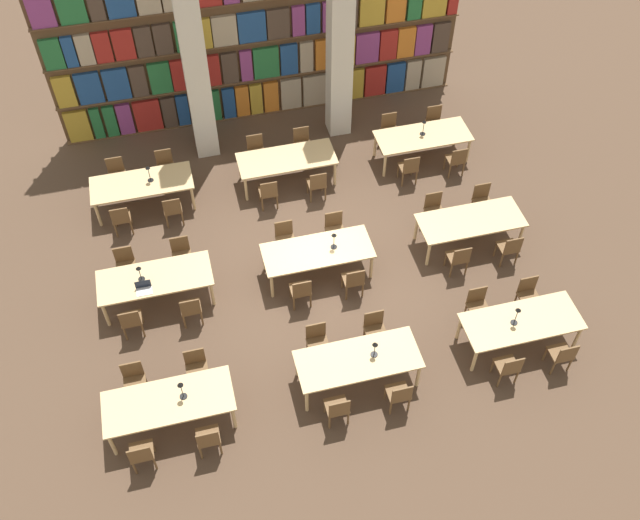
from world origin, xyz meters
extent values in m
plane|color=#4C3828|center=(0.00, 0.00, 0.00)|extent=(40.00, 40.00, 0.00)
cube|color=brown|center=(0.00, 5.90, 2.75)|extent=(10.56, 0.06, 5.50)
cube|color=brown|center=(0.00, 5.90, 0.01)|extent=(10.56, 0.35, 0.03)
cube|color=#B7932D|center=(-4.89, 5.86, 0.49)|extent=(0.58, 0.20, 0.92)
cube|color=#236B38|center=(-4.41, 5.86, 0.49)|extent=(0.25, 0.20, 0.92)
cube|color=#236B38|center=(-4.07, 5.86, 0.49)|extent=(0.29, 0.20, 0.92)
cube|color=#84387A|center=(-3.69, 5.86, 0.49)|extent=(0.37, 0.20, 0.92)
cube|color=maroon|center=(-3.10, 5.86, 0.49)|extent=(0.68, 0.20, 0.92)
cube|color=#47382D|center=(-2.55, 5.86, 0.49)|extent=(0.35, 0.20, 0.92)
cube|color=navy|center=(-2.18, 5.86, 0.49)|extent=(0.31, 0.20, 0.92)
cube|color=#47382D|center=(-1.79, 5.86, 0.49)|extent=(0.35, 0.20, 0.92)
cube|color=#236B38|center=(-1.39, 5.86, 0.49)|extent=(0.40, 0.20, 0.92)
cube|color=navy|center=(-0.96, 5.86, 0.49)|extent=(0.32, 0.20, 0.92)
cube|color=orange|center=(-0.59, 5.86, 0.49)|extent=(0.35, 0.20, 0.92)
cube|color=#B7932D|center=(-0.22, 5.86, 0.49)|extent=(0.32, 0.20, 0.92)
cube|color=orange|center=(0.19, 5.86, 0.49)|extent=(0.39, 0.20, 0.92)
cube|color=tan|center=(0.74, 5.86, 0.49)|extent=(0.55, 0.20, 0.92)
cube|color=tan|center=(1.43, 5.86, 0.49)|extent=(0.70, 0.20, 0.92)
cube|color=orange|center=(2.12, 5.86, 0.49)|extent=(0.63, 0.20, 0.92)
cube|color=#B7932D|center=(2.62, 5.86, 0.49)|extent=(0.31, 0.20, 0.92)
cube|color=maroon|center=(3.12, 5.86, 0.49)|extent=(0.58, 0.20, 0.92)
cube|color=navy|center=(3.71, 5.86, 0.49)|extent=(0.51, 0.20, 0.92)
cube|color=tan|center=(4.22, 5.86, 0.49)|extent=(0.41, 0.20, 0.92)
cube|color=tan|center=(4.82, 5.86, 0.49)|extent=(0.63, 0.20, 0.92)
cube|color=brown|center=(0.00, 5.90, 1.11)|extent=(10.56, 0.35, 0.03)
cube|color=#B7932D|center=(-4.95, 5.86, 1.56)|extent=(0.46, 0.20, 0.87)
cube|color=navy|center=(-4.35, 5.86, 1.56)|extent=(0.61, 0.20, 0.87)
cube|color=navy|center=(-3.68, 5.86, 1.56)|extent=(0.61, 0.20, 0.87)
cube|color=#47382D|center=(-3.14, 5.86, 1.56)|extent=(0.39, 0.20, 0.87)
cube|color=#236B38|center=(-2.60, 5.86, 1.56)|extent=(0.54, 0.20, 0.87)
cube|color=maroon|center=(-2.06, 5.86, 1.56)|extent=(0.50, 0.20, 0.87)
cube|color=maroon|center=(-1.41, 5.86, 1.56)|extent=(0.66, 0.20, 0.87)
cube|color=#47382D|center=(-0.83, 5.86, 1.56)|extent=(0.40, 0.20, 0.87)
cube|color=#84387A|center=(-0.41, 5.86, 1.56)|extent=(0.30, 0.20, 0.87)
cube|color=#236B38|center=(0.12, 5.86, 1.56)|extent=(0.66, 0.20, 0.87)
cube|color=navy|center=(0.72, 5.86, 1.56)|extent=(0.45, 0.20, 0.87)
cube|color=tan|center=(1.18, 5.86, 1.56)|extent=(0.34, 0.20, 0.87)
cube|color=orange|center=(1.70, 5.86, 1.56)|extent=(0.54, 0.20, 0.87)
cube|color=#B7932D|center=(2.27, 5.86, 1.56)|extent=(0.45, 0.20, 0.87)
cube|color=#84387A|center=(2.84, 5.86, 1.56)|extent=(0.62, 0.20, 0.87)
cube|color=maroon|center=(3.42, 5.86, 1.56)|extent=(0.47, 0.20, 0.87)
cube|color=orange|center=(3.91, 5.86, 1.56)|extent=(0.48, 0.20, 0.87)
cube|color=#84387A|center=(4.40, 5.86, 1.56)|extent=(0.44, 0.20, 0.87)
cube|color=#47382D|center=(4.90, 5.86, 1.56)|extent=(0.46, 0.20, 0.87)
cube|color=brown|center=(0.00, 5.90, 2.22)|extent=(10.56, 0.35, 0.03)
cube|color=#236B38|center=(-4.95, 5.86, 2.63)|extent=(0.47, 0.20, 0.80)
cube|color=navy|center=(-4.55, 5.86, 2.63)|extent=(0.27, 0.20, 0.80)
cube|color=tan|center=(-4.20, 5.86, 2.63)|extent=(0.37, 0.20, 0.80)
cube|color=maroon|center=(-3.79, 5.86, 2.63)|extent=(0.40, 0.20, 0.80)
cube|color=maroon|center=(-3.29, 5.86, 2.63)|extent=(0.49, 0.20, 0.80)
cube|color=#47382D|center=(-2.81, 5.86, 2.63)|extent=(0.40, 0.20, 0.80)
cube|color=#47382D|center=(-2.36, 5.86, 2.63)|extent=(0.42, 0.20, 0.80)
cube|color=#236B38|center=(-1.87, 5.86, 2.63)|extent=(0.40, 0.20, 0.80)
cube|color=#B7932D|center=(-1.42, 5.86, 2.63)|extent=(0.46, 0.20, 0.80)
cube|color=tan|center=(-0.86, 5.86, 2.63)|extent=(0.61, 0.20, 0.80)
cube|color=navy|center=(-0.18, 5.86, 2.63)|extent=(0.69, 0.20, 0.80)
cube|color=#47382D|center=(0.48, 5.86, 2.63)|extent=(0.57, 0.20, 0.80)
cube|color=#84387A|center=(0.99, 5.86, 2.63)|extent=(0.32, 0.20, 0.80)
cube|color=navy|center=(1.37, 5.86, 2.63)|extent=(0.35, 0.20, 0.80)
cube|color=#84387A|center=(1.84, 5.86, 2.63)|extent=(0.46, 0.20, 0.80)
cube|color=#47382D|center=(2.32, 5.86, 2.63)|extent=(0.39, 0.20, 0.80)
cube|color=#B7932D|center=(2.90, 5.86, 2.63)|extent=(0.65, 0.20, 0.80)
cube|color=orange|center=(3.55, 5.86, 2.63)|extent=(0.50, 0.20, 0.80)
cube|color=#236B38|center=(4.04, 5.86, 2.63)|extent=(0.36, 0.20, 0.80)
cube|color=#B7932D|center=(4.59, 5.86, 2.63)|extent=(0.64, 0.20, 0.80)
cube|color=#84387A|center=(-4.90, 5.86, 3.75)|extent=(0.56, 0.20, 0.84)
cube|color=#236B38|center=(-4.23, 5.86, 3.75)|extent=(0.62, 0.20, 0.84)
cube|color=#47382D|center=(-3.69, 5.86, 3.75)|extent=(0.34, 0.20, 0.84)
cube|color=beige|center=(-1.75, 4.66, 3.00)|extent=(0.56, 0.56, 6.00)
cube|color=beige|center=(1.75, 4.66, 3.00)|extent=(0.56, 0.56, 6.00)
cube|color=tan|center=(-3.51, -2.93, 0.73)|extent=(2.36, 0.97, 0.04)
cylinder|color=tan|center=(-4.61, -3.33, 0.36)|extent=(0.07, 0.07, 0.71)
cylinder|color=tan|center=(-2.40, -3.33, 0.36)|extent=(0.07, 0.07, 0.71)
cylinder|color=tan|center=(-4.61, -2.53, 0.36)|extent=(0.07, 0.07, 0.71)
cylinder|color=tan|center=(-2.40, -2.53, 0.36)|extent=(0.07, 0.07, 0.71)
cylinder|color=brown|center=(-4.28, -3.46, 0.21)|extent=(0.04, 0.04, 0.42)
cylinder|color=brown|center=(-3.92, -3.46, 0.21)|extent=(0.04, 0.04, 0.42)
cylinder|color=brown|center=(-4.28, -3.80, 0.21)|extent=(0.04, 0.04, 0.42)
cylinder|color=brown|center=(-3.92, -3.80, 0.21)|extent=(0.04, 0.04, 0.42)
cube|color=brown|center=(-4.10, -3.63, 0.44)|extent=(0.42, 0.40, 0.04)
cube|color=brown|center=(-4.10, -3.82, 0.67)|extent=(0.40, 0.03, 0.42)
cylinder|color=brown|center=(-3.92, -2.40, 0.21)|extent=(0.04, 0.04, 0.42)
cylinder|color=brown|center=(-4.28, -2.40, 0.21)|extent=(0.04, 0.04, 0.42)
cylinder|color=brown|center=(-3.92, -2.06, 0.21)|extent=(0.04, 0.04, 0.42)
cylinder|color=brown|center=(-4.28, -2.06, 0.21)|extent=(0.04, 0.04, 0.42)
cube|color=brown|center=(-4.10, -2.23, 0.44)|extent=(0.42, 0.40, 0.04)
cube|color=brown|center=(-4.10, -2.04, 0.67)|extent=(0.40, 0.03, 0.42)
cylinder|color=brown|center=(-3.10, -3.46, 0.21)|extent=(0.04, 0.04, 0.42)
cylinder|color=brown|center=(-2.74, -3.46, 0.21)|extent=(0.04, 0.04, 0.42)
cylinder|color=brown|center=(-3.10, -3.80, 0.21)|extent=(0.04, 0.04, 0.42)
cylinder|color=brown|center=(-2.74, -3.80, 0.21)|extent=(0.04, 0.04, 0.42)
cube|color=brown|center=(-2.92, -3.63, 0.44)|extent=(0.42, 0.40, 0.04)
cube|color=brown|center=(-2.92, -3.82, 0.67)|extent=(0.40, 0.03, 0.42)
cylinder|color=brown|center=(-2.74, -2.40, 0.21)|extent=(0.04, 0.04, 0.42)
cylinder|color=brown|center=(-3.10, -2.40, 0.21)|extent=(0.04, 0.04, 0.42)
cylinder|color=brown|center=(-2.74, -2.06, 0.21)|extent=(0.04, 0.04, 0.42)
cylinder|color=brown|center=(-3.10, -2.06, 0.21)|extent=(0.04, 0.04, 0.42)
cube|color=brown|center=(-2.92, -2.23, 0.44)|extent=(0.42, 0.40, 0.04)
cube|color=brown|center=(-2.92, -2.04, 0.67)|extent=(0.40, 0.03, 0.42)
cylinder|color=black|center=(-3.22, -2.91, 0.76)|extent=(0.14, 0.14, 0.01)
cylinder|color=black|center=(-3.22, -2.91, 0.96)|extent=(0.02, 0.02, 0.38)
cone|color=black|center=(-3.22, -2.91, 1.18)|extent=(0.11, 0.11, 0.07)
cube|color=tan|center=(0.08, -2.92, 0.73)|extent=(2.36, 0.97, 0.04)
cylinder|color=tan|center=(-1.02, -3.32, 0.36)|extent=(0.07, 0.07, 0.71)
cylinder|color=tan|center=(1.18, -3.32, 0.36)|extent=(0.07, 0.07, 0.71)
cylinder|color=tan|center=(-1.02, -2.51, 0.36)|extent=(0.07, 0.07, 0.71)
cylinder|color=tan|center=(1.18, -2.51, 0.36)|extent=(0.07, 0.07, 0.71)
cylinder|color=brown|center=(-0.71, -3.45, 0.21)|extent=(0.04, 0.04, 0.42)
cylinder|color=brown|center=(-0.35, -3.45, 0.21)|extent=(0.04, 0.04, 0.42)
cylinder|color=brown|center=(-0.71, -3.79, 0.21)|extent=(0.04, 0.04, 0.42)
cylinder|color=brown|center=(-0.35, -3.79, 0.21)|extent=(0.04, 0.04, 0.42)
cube|color=brown|center=(-0.53, -3.62, 0.44)|extent=(0.42, 0.40, 0.04)
cube|color=brown|center=(-0.53, -3.81, 0.67)|extent=(0.40, 0.03, 0.42)
cylinder|color=brown|center=(-0.35, -2.38, 0.21)|extent=(0.04, 0.04, 0.42)
cylinder|color=brown|center=(-0.71, -2.38, 0.21)|extent=(0.04, 0.04, 0.42)
cylinder|color=brown|center=(-0.35, -2.04, 0.21)|extent=(0.04, 0.04, 0.42)
cylinder|color=brown|center=(-0.71, -2.04, 0.21)|extent=(0.04, 0.04, 0.42)
cube|color=brown|center=(-0.53, -2.21, 0.44)|extent=(0.42, 0.40, 0.04)
cube|color=brown|center=(-0.53, -2.03, 0.67)|extent=(0.40, 0.03, 0.42)
cylinder|color=brown|center=(0.48, -3.45, 0.21)|extent=(0.04, 0.04, 0.42)
cylinder|color=brown|center=(0.84, -3.45, 0.21)|extent=(0.04, 0.04, 0.42)
cylinder|color=brown|center=(0.48, -3.79, 0.21)|extent=(0.04, 0.04, 0.42)
cylinder|color=brown|center=(0.84, -3.79, 0.21)|extent=(0.04, 0.04, 0.42)
cube|color=brown|center=(0.66, -3.62, 0.44)|extent=(0.42, 0.40, 0.04)
cube|color=brown|center=(0.66, -3.81, 0.67)|extent=(0.40, 0.03, 0.42)
cylinder|color=brown|center=(0.84, -2.38, 0.21)|extent=(0.04, 0.04, 0.42)
cylinder|color=brown|center=(0.48, -2.38, 0.21)|extent=(0.04, 0.04, 0.42)
cylinder|color=brown|center=(0.84, -2.04, 0.21)|extent=(0.04, 0.04, 0.42)
cylinder|color=brown|center=(0.48, -2.04, 0.21)|extent=(0.04, 0.04, 0.42)
cube|color=brown|center=(0.66, -2.21, 0.44)|extent=(0.42, 0.40, 0.04)
cube|color=brown|center=(0.66, -2.03, 0.67)|extent=(0.40, 0.03, 0.42)
cylinder|color=black|center=(0.40, -2.90, 0.76)|extent=(0.14, 0.14, 0.01)
cylinder|color=black|center=(0.40, -2.90, 0.93)|extent=(0.02, 0.02, 0.31)
cone|color=black|center=(0.40, -2.90, 1.12)|extent=(0.11, 0.11, 0.07)
cube|color=tan|center=(3.46, -2.86, 0.73)|extent=(2.36, 0.97, 0.04)
cylinder|color=tan|center=(2.36, -3.27, 0.36)|extent=(0.07, 0.07, 0.71)
cylinder|color=tan|center=(4.56, -3.27, 0.36)|extent=(0.07, 0.07, 0.71)
cylinder|color=tan|center=(2.36, -2.46, 0.36)|extent=(0.07, 0.07, 0.71)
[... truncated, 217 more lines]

